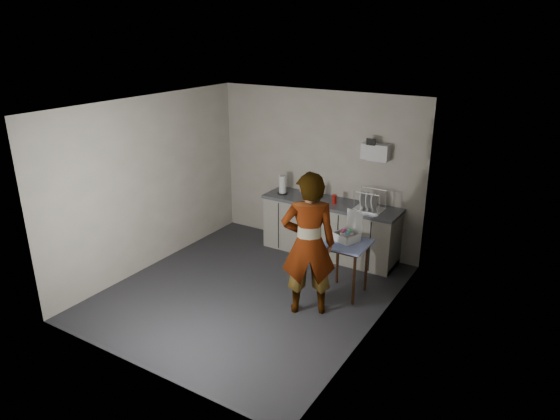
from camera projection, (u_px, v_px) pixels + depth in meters
The scene contains 15 objects.
ground at pixel (250, 291), 7.04m from camera, with size 4.00×4.00×0.00m, color #2A292F.
wall_back at pixel (318, 170), 8.18m from camera, with size 3.60×0.02×2.60m, color #B5B09D.
wall_right at pixel (376, 232), 5.71m from camera, with size 0.02×4.00×2.60m, color #B5B09D.
wall_left at pixel (150, 184), 7.47m from camera, with size 0.02×4.00×2.60m, color #B5B09D.
ceiling at pixel (246, 106), 6.14m from camera, with size 3.60×4.00×0.01m, color white.
kitchen_counter at pixel (330, 230), 8.05m from camera, with size 2.24×0.62×0.91m.
wall_shelf at pixel (375, 152), 7.48m from camera, with size 0.42×0.18×0.37m.
side_table at pixel (346, 249), 6.78m from camera, with size 0.60×0.60×0.77m.
standing_man at pixel (308, 244), 6.25m from camera, with size 0.69×0.46×1.90m, color #B2A593.
soap_bottle at pixel (318, 192), 7.90m from camera, with size 0.10×0.10×0.27m, color black.
soda_can at pixel (334, 199), 7.79m from camera, with size 0.07×0.07×0.14m, color red.
dark_bottle at pixel (310, 191), 8.02m from camera, with size 0.07×0.07×0.24m, color black.
paper_towel at pixel (283, 185), 8.23m from camera, with size 0.17×0.17×0.31m.
dish_rack at pixel (369, 205), 7.52m from camera, with size 0.44×0.33×0.31m.
bakery_box at pixel (348, 234), 6.79m from camera, with size 0.36×0.37×0.40m.
Camera 1 is at (3.61, -5.06, 3.52)m, focal length 32.00 mm.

